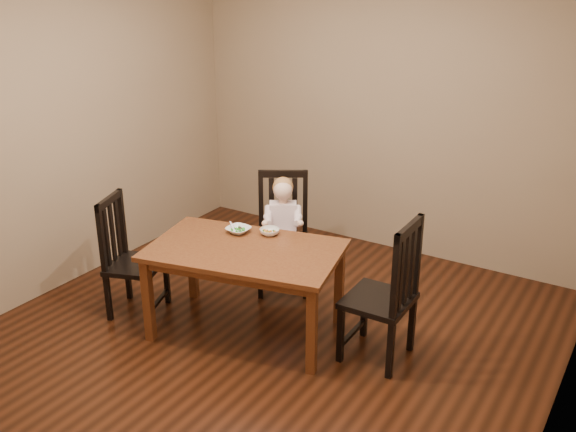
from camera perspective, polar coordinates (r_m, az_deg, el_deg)
The scene contains 9 objects.
room at distance 4.39m, azimuth -1.85°, elevation 4.56°, with size 4.01×4.01×2.71m.
dining_table at distance 4.73m, azimuth -3.84°, elevation -3.74°, with size 1.54×1.11×0.70m.
chair_child at distance 5.45m, azimuth -0.44°, elevation -1.62°, with size 0.59×0.59×1.01m.
chair_left at distance 5.22m, azimuth -13.91°, elevation -3.66°, with size 0.52×0.53×0.97m.
chair_right at distance 4.50m, azimuth 8.71°, elevation -6.91°, with size 0.44×0.46×1.06m.
toddler at distance 5.36m, azimuth -0.45°, elevation -0.57°, with size 0.30×0.37×0.51m, color silver, non-canonical shape.
bowl_peas at distance 4.96m, azimuth -4.43°, elevation -1.24°, with size 0.18×0.18×0.04m, color white.
bowl_veg at distance 4.91m, azimuth -1.65°, elevation -1.40°, with size 0.15×0.15×0.05m, color white.
fork at distance 4.95m, azimuth -4.95°, elevation -1.03°, with size 0.11×0.09×0.05m.
Camera 1 is at (2.34, -3.49, 2.64)m, focal length 40.00 mm.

